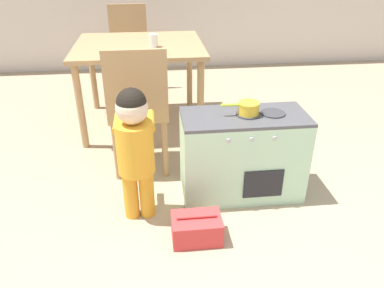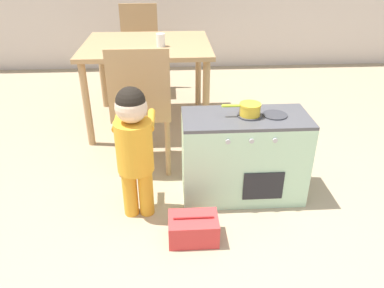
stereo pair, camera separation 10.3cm
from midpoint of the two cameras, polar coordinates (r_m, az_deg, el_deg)
The scene contains 8 objects.
play_kitchen at distance 2.41m, azimuth 9.05°, elevation -1.91°, with size 0.77×0.37×0.57m.
toy_pot at distance 2.27m, azimuth 10.07°, elevation 5.34°, with size 0.24×0.13×0.07m.
child_figure at distance 2.11m, azimuth -7.46°, elevation 0.46°, with size 0.23×0.35×0.82m.
toy_basket at distance 2.14m, azimuth 1.62°, elevation -12.76°, with size 0.28×0.19×0.16m.
dining_table at distance 3.31m, azimuth -5.93°, elevation 13.50°, with size 1.07×0.94×0.73m.
dining_chair_near at distance 2.58m, azimuth -6.54°, elevation 5.65°, with size 0.40×0.40×0.92m.
dining_chair_far at distance 4.17m, azimuth -7.27°, elevation 14.49°, with size 0.40×0.40×0.92m.
cup_on_table at distance 3.16m, azimuth -3.83°, elevation 15.52°, with size 0.07×0.07×0.10m.
Camera 2 is at (-0.28, -1.04, 1.48)m, focal length 35.00 mm.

